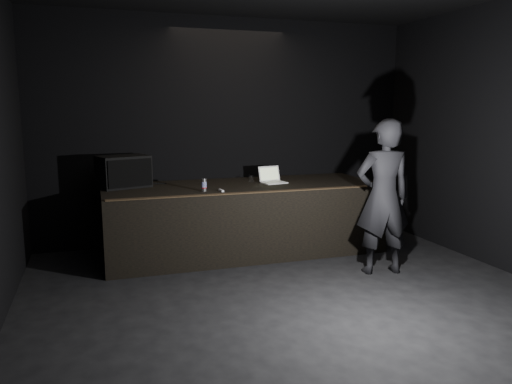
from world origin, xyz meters
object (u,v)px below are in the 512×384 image
object	(u,v)px
stage_riser	(243,218)
laptop	(272,179)
beer_can	(204,185)
person	(383,197)
stage_monitor	(124,171)

from	to	relation	value
stage_riser	laptop	size ratio (longest dim) A/B	10.04
laptop	beer_can	size ratio (longest dim) A/B	2.30
laptop	person	world-z (taller)	person
stage_riser	laptop	world-z (taller)	laptop
stage_riser	stage_monitor	xyz separation A→B (m)	(-1.67, 0.31, 0.72)
stage_monitor	laptop	size ratio (longest dim) A/B	1.98
laptop	beer_can	distance (m)	1.22
laptop	beer_can	bearing A→B (deg)	-168.72
stage_riser	beer_can	distance (m)	0.97
stage_riser	beer_can	xyz separation A→B (m)	(-0.66, -0.39, 0.59)
laptop	stage_monitor	bearing A→B (deg)	163.20
stage_monitor	person	size ratio (longest dim) A/B	0.40
beer_can	person	world-z (taller)	person
stage_monitor	person	bearing A→B (deg)	-48.65
stage_riser	beer_can	bearing A→B (deg)	-149.47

